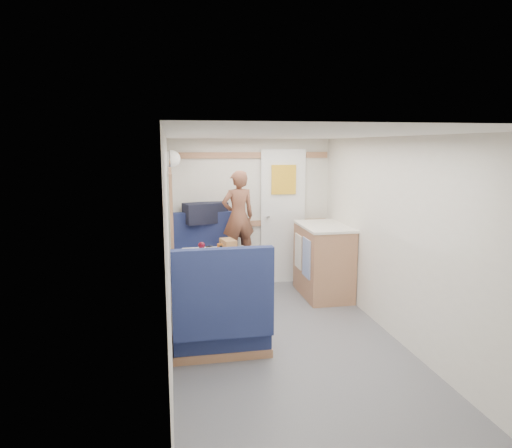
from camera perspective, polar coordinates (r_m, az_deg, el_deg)
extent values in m
plane|color=#515156|center=(4.43, 4.59, -15.82)|extent=(4.50, 4.50, 0.00)
plane|color=silver|center=(3.99, 4.99, 11.01)|extent=(4.50, 4.50, 0.00)
cube|color=silver|center=(6.26, -0.70, 1.44)|extent=(2.20, 0.02, 2.00)
cube|color=silver|center=(3.95, -10.81, -3.73)|extent=(0.02, 4.50, 2.00)
cube|color=silver|center=(4.51, 18.39, -2.38)|extent=(0.02, 4.50, 2.00)
cube|color=#996445|center=(6.26, -0.66, 0.06)|extent=(2.15, 0.02, 0.08)
cube|color=#996445|center=(6.17, -0.68, 8.60)|extent=(2.15, 0.02, 0.08)
cube|color=gray|center=(4.89, -10.67, 1.86)|extent=(0.04, 1.30, 0.72)
cube|color=white|center=(6.33, 3.37, 0.88)|extent=(0.62, 0.04, 1.86)
cube|color=gold|center=(6.24, 3.48, 5.56)|extent=(0.34, 0.03, 0.40)
cylinder|color=silver|center=(6.23, 1.52, 0.94)|extent=(0.04, 0.10, 0.04)
cube|color=white|center=(5.01, -5.54, -4.23)|extent=(0.62, 0.92, 0.04)
cylinder|color=silver|center=(5.11, -5.48, -8.04)|extent=(0.08, 0.08, 0.66)
cylinder|color=silver|center=(5.22, -5.42, -11.54)|extent=(0.36, 0.36, 0.03)
cube|color=#181B4E|center=(5.91, -6.18, -6.83)|extent=(0.88, 0.50, 0.45)
cube|color=#181B4E|center=(6.07, -6.46, -2.23)|extent=(0.88, 0.10, 0.80)
cube|color=#996445|center=(5.96, -6.14, -8.53)|extent=(0.90, 0.52, 0.08)
cube|color=#181B4E|center=(4.41, -4.47, -12.75)|extent=(0.88, 0.50, 0.45)
cube|color=#181B4E|center=(4.00, -4.10, -8.65)|extent=(0.88, 0.10, 0.80)
cube|color=#996445|center=(4.48, -4.43, -14.94)|extent=(0.90, 0.52, 0.08)
cube|color=#996445|center=(6.07, -6.53, -0.03)|extent=(0.90, 0.14, 0.04)
sphere|color=white|center=(5.70, -10.45, 8.03)|extent=(0.20, 0.20, 0.20)
cube|color=#996445|center=(5.90, 8.40, -4.63)|extent=(0.54, 0.90, 0.90)
cube|color=silver|center=(5.81, 8.51, -0.28)|extent=(0.56, 0.92, 0.03)
cube|color=#5972B2|center=(5.63, 6.32, -4.25)|extent=(0.01, 0.30, 0.48)
cube|color=silver|center=(5.96, 5.31, -3.43)|extent=(0.01, 0.28, 0.44)
imported|color=brown|center=(5.72, -2.25, 0.93)|extent=(0.47, 0.36, 1.16)
cube|color=black|center=(6.05, -6.36, 1.40)|extent=(0.61, 0.42, 0.27)
cube|color=white|center=(4.71, -4.70, -4.77)|extent=(0.36, 0.41, 0.02)
sphere|color=orange|center=(4.91, -3.94, -3.64)|extent=(0.07, 0.07, 0.07)
cube|color=#E6D385|center=(4.68, -4.01, -4.53)|extent=(0.12, 0.09, 0.04)
cylinder|color=white|center=(4.98, -6.80, -4.09)|extent=(0.06, 0.06, 0.01)
cylinder|color=white|center=(4.96, -6.81, -3.51)|extent=(0.01, 0.01, 0.10)
sphere|color=#4A0716|center=(4.95, -6.83, -2.66)|extent=(0.08, 0.08, 0.08)
cylinder|color=white|center=(4.66, -7.94, -4.43)|extent=(0.07, 0.07, 0.11)
cylinder|color=silver|center=(4.97, -5.84, -3.44)|extent=(0.07, 0.07, 0.12)
cylinder|color=#954D15|center=(5.13, -4.51, -3.05)|extent=(0.07, 0.07, 0.11)
cylinder|color=black|center=(5.09, -4.38, -3.22)|extent=(0.04, 0.04, 0.09)
cube|color=brown|center=(5.36, -3.49, -2.48)|extent=(0.19, 0.28, 0.11)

